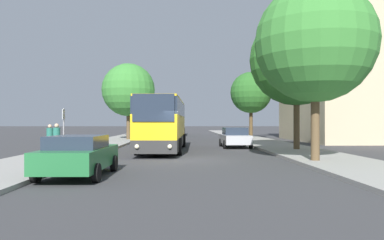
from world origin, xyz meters
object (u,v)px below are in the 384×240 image
object	(u,v)px
parked_car_left_curb	(79,155)
pedestrian_waiting_far	(57,140)
tree_right_mid	(296,59)
tree_right_far	(315,43)
bus_rear	(174,123)
pedestrian_waiting_near	(50,139)
bus_front	(163,124)
tree_left_near	(128,90)
tree_left_far	(128,98)
bus_middle	(167,123)
bus_stop_sign	(64,125)
parked_car_right_near	(235,137)
tree_right_near	(251,93)

from	to	relation	value
parked_car_left_curb	pedestrian_waiting_far	xyz separation A→B (m)	(-2.90, 6.28, 0.24)
tree_right_mid	tree_right_far	xyz separation A→B (m)	(-1.32, -7.22, -0.46)
bus_rear	pedestrian_waiting_near	bearing A→B (deg)	-99.78
bus_rear	bus_front	bearing A→B (deg)	-88.70
parked_car_left_curb	pedestrian_waiting_near	world-z (taller)	pedestrian_waiting_near
pedestrian_waiting_far	tree_left_near	xyz separation A→B (m)	(0.89, 19.12, 4.23)
tree_left_far	tree_right_far	world-z (taller)	tree_right_far
bus_middle	tree_right_mid	world-z (taller)	tree_right_mid
pedestrian_waiting_far	tree_left_far	world-z (taller)	tree_left_far
pedestrian_waiting_near	tree_right_far	bearing A→B (deg)	-172.25
parked_car_left_curb	tree_right_mid	world-z (taller)	tree_right_mid
bus_rear	pedestrian_waiting_near	world-z (taller)	bus_rear
pedestrian_waiting_near	tree_left_near	size ratio (longest dim) A/B	0.21
bus_front	pedestrian_waiting_near	world-z (taller)	bus_front
bus_stop_sign	pedestrian_waiting_far	world-z (taller)	bus_stop_sign
tree_left_far	tree_right_mid	world-z (taller)	tree_right_mid
bus_rear	pedestrian_waiting_far	size ratio (longest dim) A/B	6.48
pedestrian_waiting_far	tree_right_mid	distance (m)	15.72
parked_car_left_curb	pedestrian_waiting_near	bearing A→B (deg)	116.70
bus_rear	tree_right_mid	xyz separation A→B (m)	(8.76, -28.21, 4.24)
bus_front	pedestrian_waiting_near	bearing A→B (deg)	-145.65
parked_car_left_curb	tree_right_mid	xyz separation A→B (m)	(11.15, 11.17, 5.31)
bus_rear	parked_car_right_near	xyz separation A→B (m)	(5.20, -24.49, -1.06)
bus_middle	parked_car_right_near	xyz separation A→B (m)	(5.62, -10.16, -1.07)
bus_middle	tree_right_far	world-z (taller)	tree_right_far
pedestrian_waiting_near	tree_right_mid	bearing A→B (deg)	-143.80
pedestrian_waiting_far	bus_rear	bearing A→B (deg)	166.80
tree_left_far	bus_stop_sign	bearing A→B (deg)	-89.65
bus_middle	pedestrian_waiting_near	xyz separation A→B (m)	(-5.79, -17.16, -0.88)
tree_left_far	tree_right_far	size ratio (longest dim) A/B	0.86
parked_car_right_near	tree_right_near	size ratio (longest dim) A/B	0.57
bus_middle	tree_right_near	world-z (taller)	tree_right_near
parked_car_right_near	tree_right_mid	xyz separation A→B (m)	(3.56, -3.72, 5.30)
bus_rear	tree_left_far	bearing A→B (deg)	-147.58
pedestrian_waiting_near	tree_right_near	size ratio (longest dim) A/B	0.22
bus_middle	tree_right_far	bearing A→B (deg)	-68.61
tree_left_near	bus_front	bearing A→B (deg)	-72.23
bus_middle	bus_rear	distance (m)	14.34
tree_right_far	bus_stop_sign	bearing A→B (deg)	159.36
parked_car_left_curb	pedestrian_waiting_far	world-z (taller)	pedestrian_waiting_far
pedestrian_waiting_far	tree_right_mid	bearing A→B (deg)	105.07
tree_left_far	tree_right_near	world-z (taller)	tree_right_near
tree_left_near	parked_car_right_near	bearing A→B (deg)	-47.61
parked_car_right_near	tree_right_far	xyz separation A→B (m)	(2.24, -10.93, 4.84)
pedestrian_waiting_far	tree_left_near	world-z (taller)	tree_left_near
bus_middle	parked_car_left_curb	distance (m)	25.15
bus_front	tree_right_near	xyz separation A→B (m)	(9.05, 17.55, 3.47)
pedestrian_waiting_far	tree_left_far	bearing A→B (deg)	177.14
bus_rear	pedestrian_waiting_near	xyz separation A→B (m)	(-6.21, -31.49, -0.87)
bus_front	tree_right_far	size ratio (longest dim) A/B	1.42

